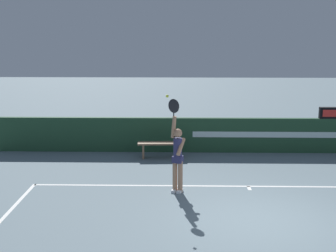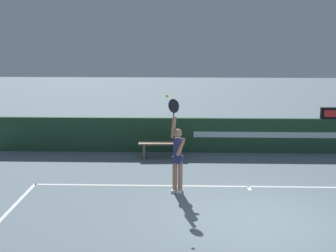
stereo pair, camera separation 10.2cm
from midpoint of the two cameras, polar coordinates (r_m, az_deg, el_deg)
ground_plane at (r=10.29m, az=11.16°, el=-11.17°), size 60.00×60.00×0.00m
court_lines at (r=9.93m, az=11.56°, el=-12.05°), size 11.13×5.41×0.00m
back_wall at (r=15.51m, az=7.74°, el=-1.10°), size 15.75×0.17×1.13m
speed_display at (r=16.02m, az=18.92°, el=1.51°), size 0.77×0.17×0.36m
tennis_player at (r=11.51m, az=0.89°, el=-3.47°), size 0.45×0.45×2.33m
tennis_ball at (r=10.88m, az=-0.36°, el=3.62°), size 0.07×0.07×0.07m
courtside_bench_near at (r=14.73m, az=-1.10°, el=-2.45°), size 1.43×0.43×0.49m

